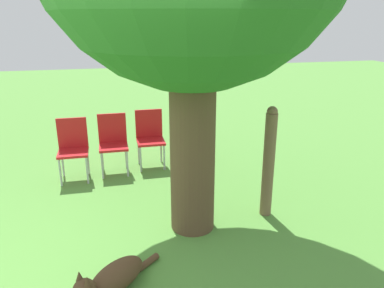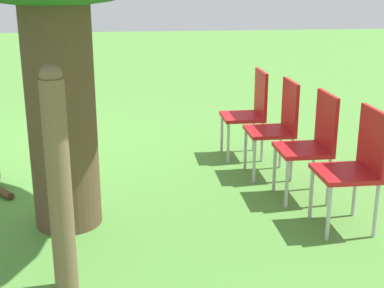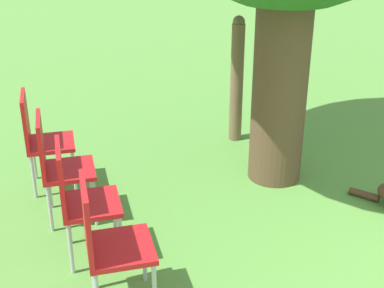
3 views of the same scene
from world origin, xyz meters
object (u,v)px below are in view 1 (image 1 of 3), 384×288
fence_post (269,162)px  red_chair_3 (184,130)px  dog (111,279)px  red_chair_0 (73,145)px  red_chair_1 (113,140)px  red_chair_2 (150,135)px

fence_post → red_chair_3: 2.19m
red_chair_3 → dog: bearing=-22.8°
fence_post → red_chair_0: size_ratio=1.50×
red_chair_1 → red_chair_2: bearing=102.7°
fence_post → red_chair_0: bearing=-125.3°
dog → red_chair_3: (-3.11, 1.33, 0.39)m
dog → red_chair_2: size_ratio=0.92×
dog → red_chair_0: 2.79m
dog → fence_post: bearing=167.1°
red_chair_1 → red_chair_3: (-0.26, 1.20, 0.00)m
red_chair_0 → red_chair_1: same height
red_chair_3 → red_chair_0: bearing=-77.3°
dog → red_chair_2: red_chair_2 is taller
red_chair_3 → fence_post: bearing=16.5°
dog → red_chair_1: (-2.85, 0.13, 0.39)m
red_chair_2 → red_chair_3: size_ratio=1.00×
red_chair_2 → red_chair_3: bearing=102.7°
red_chair_2 → red_chair_3: same height
dog → red_chair_0: (-2.72, -0.47, 0.39)m
red_chair_0 → red_chair_3: (-0.39, 1.79, 0.00)m
red_chair_0 → red_chair_3: same height
dog → red_chair_2: 3.09m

